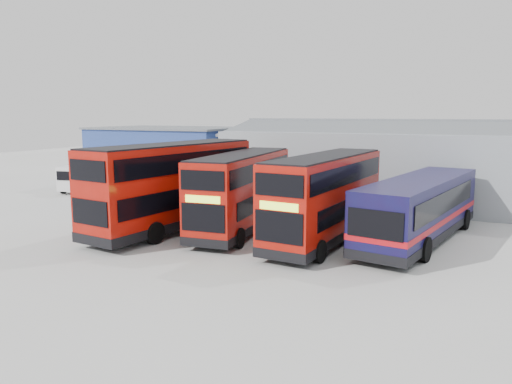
# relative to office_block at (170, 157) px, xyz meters

# --- Properties ---
(ground_plane) EXTENTS (120.00, 120.00, 0.00)m
(ground_plane) POSITION_rel_office_block_xyz_m (14.00, -17.99, -2.58)
(ground_plane) COLOR #ACACA6
(ground_plane) RESTS_ON ground
(office_block) EXTENTS (12.30, 8.32, 5.12)m
(office_block) POSITION_rel_office_block_xyz_m (0.00, 0.00, 0.00)
(office_block) COLOR navy
(office_block) RESTS_ON ground
(maintenance_shed) EXTENTS (30.50, 12.00, 5.89)m
(maintenance_shed) POSITION_rel_office_block_xyz_m (22.00, 2.01, 0.02)
(maintenance_shed) COLOR gray
(maintenance_shed) RESTS_ON ground
(double_decker_left) EXTENTS (4.08, 11.38, 4.71)m
(double_decker_left) POSITION_rel_office_block_xyz_m (9.41, -13.34, -0.23)
(double_decker_left) COLOR #A81209
(double_decker_left) RESTS_ON ground
(double_decker_centre) EXTENTS (3.38, 10.09, 4.19)m
(double_decker_centre) POSITION_rel_office_block_xyz_m (12.91, -11.95, -0.49)
(double_decker_centre) COLOR #A81209
(double_decker_centre) RESTS_ON ground
(double_decker_right) EXTENTS (3.23, 10.33, 4.30)m
(double_decker_right) POSITION_rel_office_block_xyz_m (17.67, -12.27, -0.44)
(double_decker_right) COLOR #A81209
(double_decker_right) RESTS_ON ground
(single_decker_blue) EXTENTS (4.65, 11.95, 3.17)m
(single_decker_blue) POSITION_rel_office_block_xyz_m (21.91, -10.35, -1.01)
(single_decker_blue) COLOR #0D0F3C
(single_decker_blue) RESTS_ON ground
(panel_van) EXTENTS (2.89, 5.30, 2.20)m
(panel_van) POSITION_rel_office_block_xyz_m (-4.87, -4.96, -1.35)
(panel_van) COLOR silver
(panel_van) RESTS_ON ground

